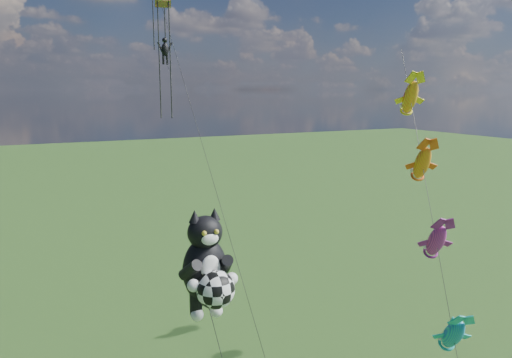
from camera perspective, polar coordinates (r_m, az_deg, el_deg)
name	(u,v)px	position (r m, az deg, el deg)	size (l,w,h in m)	color
cat_kite_rig	(208,268)	(21.19, -5.53, -10.13)	(2.43, 4.04, 11.56)	brown
fish_windsock_rig	(429,201)	(27.69, 19.17, -2.42)	(7.48, 14.21, 18.97)	brown
parafoil_rig	(166,37)	(36.22, -10.28, 15.72)	(2.22, 17.51, 28.14)	brown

